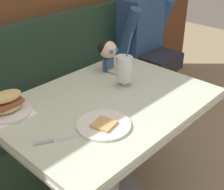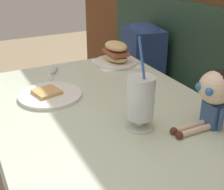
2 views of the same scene
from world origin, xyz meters
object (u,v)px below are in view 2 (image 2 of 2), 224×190
milkshake_glass (141,100)px  seated_doll (215,91)px  butter_knife (53,74)px  sandwich_plate (116,55)px  toast_plate (50,95)px  backpack (142,54)px

milkshake_glass → seated_doll: size_ratio=1.45×
butter_knife → sandwich_plate: bearing=90.4°
seated_doll → sandwich_plate: bearing=179.5°
toast_plate → sandwich_plate: bearing=119.2°
sandwich_plate → seated_doll: bearing=-0.5°
butter_knife → backpack: (-0.29, 0.67, -0.09)m
toast_plate → milkshake_glass: (0.36, 0.20, 0.09)m
toast_plate → butter_knife: toast_plate is taller
milkshake_glass → backpack: size_ratio=0.78×
butter_knife → seated_doll: seated_doll is taller
milkshake_glass → sandwich_plate: size_ratio=1.43×
backpack → seated_doll: bearing=-19.3°
toast_plate → milkshake_glass: bearing=28.2°
toast_plate → seated_doll: size_ratio=1.15×
butter_knife → backpack: bearing=113.4°
milkshake_glass → seated_doll: milkshake_glass is taller
seated_doll → backpack: bearing=160.7°
backpack → milkshake_glass: bearing=-32.3°
toast_plate → seated_doll: 0.63m
toast_plate → butter_knife: (-0.23, 0.08, -0.00)m
milkshake_glass → butter_knife: 0.61m
sandwich_plate → butter_knife: bearing=-89.6°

